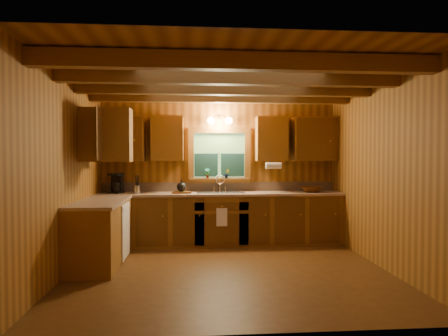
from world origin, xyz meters
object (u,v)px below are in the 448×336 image
Objects in this scene: sink at (220,195)px; cutting_board at (181,192)px; coffee_maker at (117,183)px; wicker_basket at (311,189)px.

cutting_board is (-0.67, -0.08, 0.06)m from sink.
wicker_basket is at bearing 19.71° from coffee_maker.
sink is at bearing -1.96° from cutting_board.
cutting_board is (1.11, -0.13, -0.16)m from coffee_maker.
wicker_basket reaches higher than cutting_board.
cutting_board is 2.27m from wicker_basket.
coffee_maker reaches higher than cutting_board.
cutting_board is 0.80× the size of wicker_basket.
coffee_maker is 1.13m from cutting_board.
cutting_board is at bearing -173.18° from sink.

